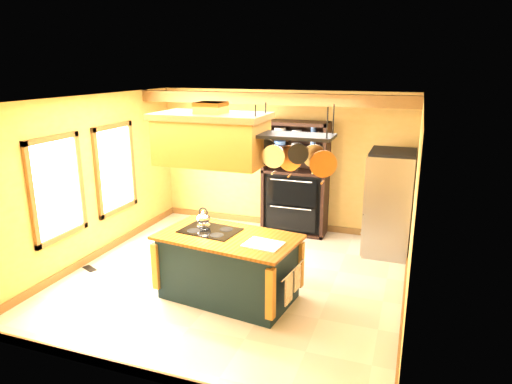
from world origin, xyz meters
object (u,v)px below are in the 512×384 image
Objects in this scene: kitchen_island at (228,266)px; refrigerator at (388,205)px; hutch at (296,190)px; pot_rack at (295,146)px; range_hood at (212,137)px.

refrigerator reaches higher than kitchen_island.
refrigerator is at bearing -14.27° from hutch.
kitchen_island is at bearing -93.96° from hutch.
pot_rack is 3.25m from hutch.
kitchen_island is 1.38× the size of range_hood.
kitchen_island is 1.79m from range_hood.
pot_rack is at bearing -75.94° from hutch.
kitchen_island is 1.91× the size of pot_rack.
hutch is at bearing 82.11° from range_hood.
hutch reaches higher than refrigerator.
hutch is at bearing 93.48° from kitchen_island.
refrigerator is at bearing 58.58° from kitchen_island.
range_hood reaches higher than hutch.
pot_rack reaches higher than refrigerator.
kitchen_island is 1.96m from pot_rack.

